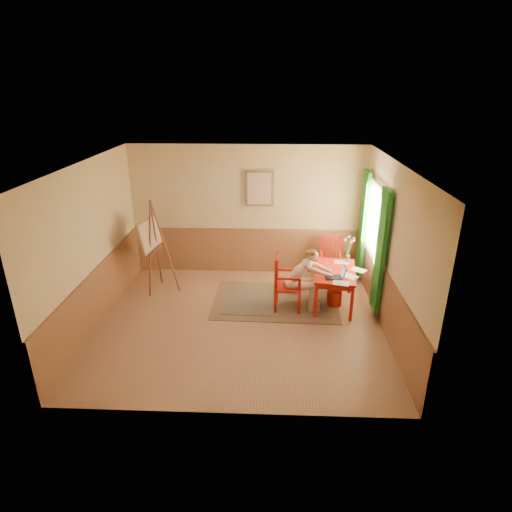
{
  "coord_description": "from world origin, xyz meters",
  "views": [
    {
      "loc": [
        0.54,
        -6.51,
        3.95
      ],
      "look_at": [
        0.25,
        0.55,
        1.05
      ],
      "focal_mm": 29.71,
      "sensor_mm": 36.0,
      "label": 1
    }
  ],
  "objects_px": {
    "table": "(335,275)",
    "chair_left": "(285,283)",
    "laptop": "(337,275)",
    "chair_back": "(330,261)",
    "figure": "(303,277)",
    "easel": "(152,238)"
  },
  "relations": [
    {
      "from": "figure",
      "to": "laptop",
      "type": "bearing_deg",
      "value": -12.46
    },
    {
      "from": "chair_back",
      "to": "figure",
      "type": "height_order",
      "value": "figure"
    },
    {
      "from": "laptop",
      "to": "easel",
      "type": "height_order",
      "value": "easel"
    },
    {
      "from": "table",
      "to": "figure",
      "type": "relative_size",
      "value": 1.06
    },
    {
      "from": "table",
      "to": "figure",
      "type": "height_order",
      "value": "figure"
    },
    {
      "from": "chair_back",
      "to": "easel",
      "type": "xyz_separation_m",
      "value": [
        -3.59,
        -0.51,
        0.64
      ]
    },
    {
      "from": "chair_back",
      "to": "table",
      "type": "bearing_deg",
      "value": -92.18
    },
    {
      "from": "chair_back",
      "to": "figure",
      "type": "relative_size",
      "value": 0.8
    },
    {
      "from": "table",
      "to": "chair_left",
      "type": "bearing_deg",
      "value": -169.25
    },
    {
      "from": "table",
      "to": "easel",
      "type": "relative_size",
      "value": 0.68
    },
    {
      "from": "table",
      "to": "chair_left",
      "type": "height_order",
      "value": "chair_left"
    },
    {
      "from": "chair_back",
      "to": "figure",
      "type": "distance_m",
      "value": 1.39
    },
    {
      "from": "chair_left",
      "to": "figure",
      "type": "bearing_deg",
      "value": -2.52
    },
    {
      "from": "laptop",
      "to": "easel",
      "type": "bearing_deg",
      "value": 166.64
    },
    {
      "from": "figure",
      "to": "chair_back",
      "type": "bearing_deg",
      "value": 61.79
    },
    {
      "from": "chair_left",
      "to": "laptop",
      "type": "bearing_deg",
      "value": -9.02
    },
    {
      "from": "table",
      "to": "chair_left",
      "type": "distance_m",
      "value": 0.95
    },
    {
      "from": "laptop",
      "to": "easel",
      "type": "relative_size",
      "value": 0.2
    },
    {
      "from": "chair_back",
      "to": "easel",
      "type": "bearing_deg",
      "value": -172.0
    },
    {
      "from": "table",
      "to": "chair_left",
      "type": "relative_size",
      "value": 1.22
    },
    {
      "from": "chair_left",
      "to": "laptop",
      "type": "xyz_separation_m",
      "value": [
        0.91,
        -0.14,
        0.23
      ]
    },
    {
      "from": "laptop",
      "to": "chair_left",
      "type": "bearing_deg",
      "value": 170.98
    }
  ]
}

